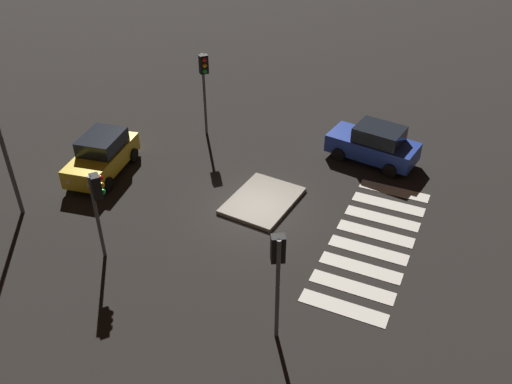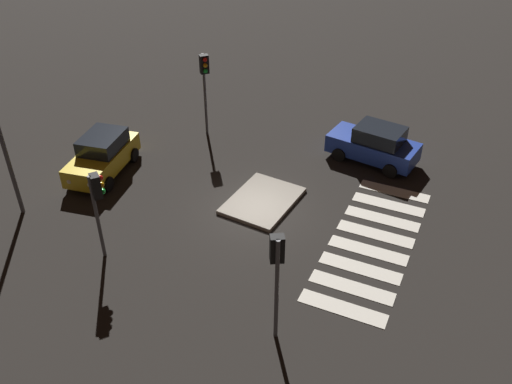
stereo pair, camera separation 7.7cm
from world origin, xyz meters
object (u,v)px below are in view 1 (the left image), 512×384
(car_yellow, at_px, (102,155))
(traffic_light_south, at_px, (278,262))
(traffic_island, at_px, (263,201))
(traffic_light_north, at_px, (204,75))
(traffic_light_west, at_px, (97,196))
(car_blue, at_px, (374,144))

(car_yellow, relative_size, traffic_light_south, 1.11)
(traffic_light_south, bearing_deg, traffic_island, -2.68)
(traffic_light_north, bearing_deg, traffic_light_south, -7.40)
(traffic_island, height_order, traffic_light_west, traffic_light_west)
(traffic_island, relative_size, car_yellow, 0.82)
(car_yellow, distance_m, car_blue, 13.30)
(traffic_light_north, xyz_separation_m, traffic_light_west, (-10.36, -1.16, -0.58))
(traffic_light_north, xyz_separation_m, traffic_light_south, (-11.28, -8.77, -0.27))
(traffic_island, bearing_deg, traffic_light_north, 49.32)
(car_blue, distance_m, traffic_light_south, 12.51)
(car_blue, xyz_separation_m, traffic_light_north, (-1.03, 8.89, 2.48))
(car_yellow, bearing_deg, traffic_light_south, 53.75)
(car_blue, height_order, traffic_light_north, traffic_light_north)
(traffic_island, distance_m, car_blue, 6.70)
(traffic_island, xyz_separation_m, traffic_light_south, (-6.72, -3.46, 3.07))
(traffic_island, bearing_deg, car_blue, -32.60)
(traffic_light_south, bearing_deg, car_blue, -30.46)
(traffic_light_north, relative_size, traffic_light_west, 1.20)
(car_yellow, relative_size, traffic_light_west, 1.23)
(car_blue, relative_size, traffic_light_west, 1.23)
(traffic_island, relative_size, car_blue, 0.82)
(car_yellow, relative_size, traffic_light_north, 1.02)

